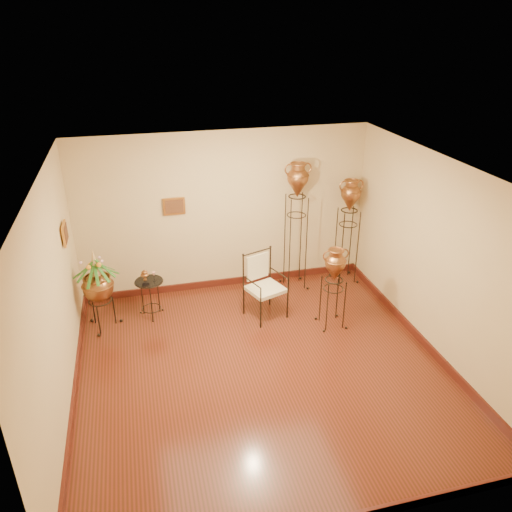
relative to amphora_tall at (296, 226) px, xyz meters
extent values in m
plane|color=#5A1E15|center=(-1.18, -2.15, -1.18)|extent=(5.00, 5.00, 0.00)
cube|color=#44160F|center=(-1.18, 0.33, -1.12)|extent=(5.00, 0.04, 0.12)
cube|color=#44160F|center=(-3.66, -2.15, -1.12)|extent=(0.04, 5.00, 0.12)
cube|color=#44160F|center=(1.30, -2.15, -1.12)|extent=(0.04, 5.00, 0.12)
cube|color=gold|center=(-2.03, 0.31, 0.42)|extent=(0.36, 0.03, 0.29)
cube|color=gold|center=(-3.64, -0.70, 0.52)|extent=(0.03, 0.36, 0.29)
cube|color=beige|center=(-0.77, -0.86, -0.68)|extent=(0.66, 0.64, 0.06)
cube|color=beige|center=(-0.77, -0.86, -0.37)|extent=(0.39, 0.17, 0.42)
cylinder|color=black|center=(-2.57, -0.39, -0.54)|extent=(0.44, 0.44, 0.01)
camera|label=1|loc=(-2.62, -7.55, 3.25)|focal=35.00mm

